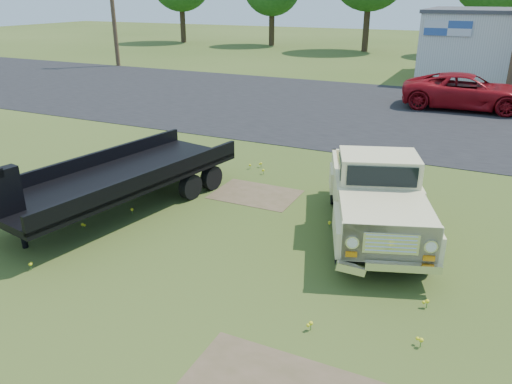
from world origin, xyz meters
TOP-DOWN VIEW (x-y plane):
  - ground at (0.00, 0.00)m, footprint 140.00×140.00m
  - asphalt_lot at (0.00, 15.00)m, footprint 90.00×14.00m
  - dirt_patch_b at (-2.00, 3.50)m, footprint 2.20×1.60m
  - vintage_pickup_truck at (1.34, 2.63)m, footprint 3.50×5.41m
  - flatbed_trailer at (-4.65, 1.28)m, footprint 3.50×7.17m
  - red_pickup at (2.24, 17.21)m, footprint 5.82×2.89m

SIDE VIEW (x-z plane):
  - ground at x=0.00m, z-range 0.00..0.00m
  - asphalt_lot at x=0.00m, z-range -0.01..0.01m
  - dirt_patch_b at x=-2.00m, z-range -0.01..0.01m
  - red_pickup at x=2.24m, z-range 0.00..1.58m
  - vintage_pickup_truck at x=1.34m, z-range 0.00..1.83m
  - flatbed_trailer at x=-4.65m, z-range 0.00..1.87m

